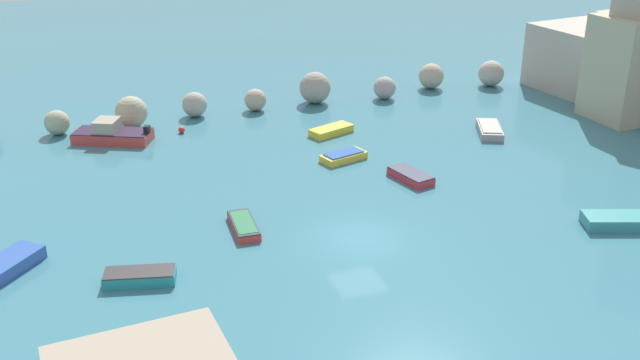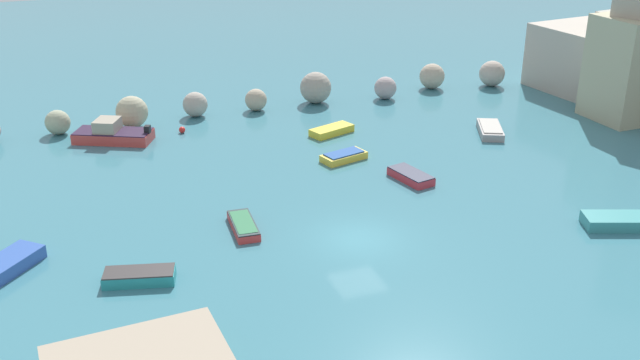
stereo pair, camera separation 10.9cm
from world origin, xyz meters
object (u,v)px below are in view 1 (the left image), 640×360
object	(u,v)px
moored_boat_8	(140,277)
moored_boat_9	(9,264)
moored_boat_3	(112,134)
moored_boat_4	(344,156)
moored_boat_0	(490,129)
moored_boat_6	(411,176)
moored_boat_2	(244,225)
channel_buoy	(182,130)
moored_boat_1	(331,130)

from	to	relation	value
moored_boat_8	moored_boat_9	world-z (taller)	moored_boat_9
moored_boat_3	moored_boat_4	bearing A→B (deg)	173.33
moored_boat_0	moored_boat_9	size ratio (longest dim) A/B	1.14
moored_boat_0	moored_boat_6	size ratio (longest dim) A/B	1.24
moored_boat_0	moored_boat_4	xyz separation A→B (m)	(-11.35, -1.05, -0.04)
moored_boat_2	moored_boat_3	xyz separation A→B (m)	(-4.80, 15.69, 0.30)
moored_boat_6	moored_boat_9	xyz separation A→B (m)	(-21.99, -2.85, 0.06)
moored_boat_0	moored_boat_8	xyz separation A→B (m)	(-25.43, -11.44, 0.00)
channel_buoy	moored_boat_1	size ratio (longest dim) A/B	0.13
moored_boat_0	moored_boat_1	world-z (taller)	moored_boat_0
channel_buoy	moored_boat_1	distance (m)	10.36
moored_boat_0	moored_boat_4	bearing A→B (deg)	120.61
moored_boat_2	moored_boat_3	world-z (taller)	moored_boat_3
moored_boat_3	moored_boat_9	distance (m)	17.02
moored_boat_0	moored_boat_9	bearing A→B (deg)	130.25
moored_boat_6	moored_boat_8	xyz separation A→B (m)	(-16.56, -6.06, 0.03)
moored_boat_1	moored_boat_6	distance (m)	9.27
moored_boat_1	moored_boat_8	bearing A→B (deg)	25.66
moored_boat_0	moored_boat_2	distance (m)	21.36
moored_boat_3	moored_boat_4	xyz separation A→B (m)	(13.21, -8.63, -0.29)
moored_boat_4	moored_boat_8	xyz separation A→B (m)	(-14.08, -10.39, 0.04)
moored_boat_6	moored_boat_9	world-z (taller)	moored_boat_9
moored_boat_0	moored_boat_1	size ratio (longest dim) A/B	1.16
moored_boat_3	moored_boat_8	bearing A→B (deg)	113.87
moored_boat_4	channel_buoy	bearing A→B (deg)	-60.24
moored_boat_6	moored_boat_2	bearing A→B (deg)	-88.20
channel_buoy	moored_boat_9	world-z (taller)	moored_boat_9
channel_buoy	moored_boat_2	distance (m)	15.74
moored_boat_1	moored_boat_2	size ratio (longest dim) A/B	1.04
moored_boat_2	moored_boat_8	size ratio (longest dim) A/B	0.96
channel_buoy	moored_boat_1	world-z (taller)	moored_boat_1
moored_boat_4	moored_boat_8	distance (m)	17.50
moored_boat_1	moored_boat_3	xyz separation A→B (m)	(-14.29, 3.80, 0.29)
moored_boat_2	moored_boat_0	bearing A→B (deg)	-63.96
channel_buoy	moored_boat_1	bearing A→B (deg)	-21.81
moored_boat_3	moored_boat_6	distance (m)	20.35
moored_boat_4	moored_boat_8	size ratio (longest dim) A/B	0.93
moored_boat_1	moored_boat_4	bearing A→B (deg)	57.92
moored_boat_0	moored_boat_9	distance (m)	31.94
channel_buoy	moored_boat_6	size ratio (longest dim) A/B	0.14
moored_boat_1	moored_boat_3	world-z (taller)	moored_boat_3
moored_boat_1	moored_boat_6	size ratio (longest dim) A/B	1.07
moored_boat_3	moored_boat_9	xyz separation A→B (m)	(-6.30, -15.81, -0.22)
moored_boat_8	moored_boat_9	size ratio (longest dim) A/B	0.98
moored_boat_4	moored_boat_6	size ratio (longest dim) A/B	0.99
moored_boat_1	moored_boat_2	bearing A→B (deg)	31.94
moored_boat_2	moored_boat_4	world-z (taller)	moored_boat_4
moored_boat_0	moored_boat_6	world-z (taller)	moored_boat_0
moored_boat_4	moored_boat_9	distance (m)	20.79
moored_boat_8	moored_boat_9	bearing A→B (deg)	164.18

